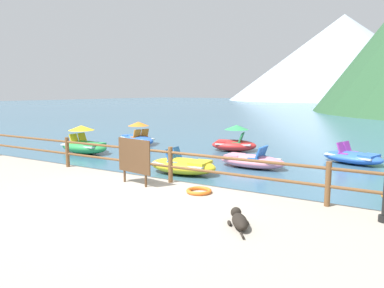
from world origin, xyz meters
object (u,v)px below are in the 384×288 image
at_px(dog_resting, 239,220).
at_px(pedal_boat_7, 234,142).
at_px(life_ring, 199,191).
at_px(sign_board, 134,157).
at_px(pedal_boat_0, 84,144).
at_px(pedal_boat_1, 353,157).
at_px(pedal_boat_2, 137,137).
at_px(pedal_boat_4, 183,165).
at_px(pedal_boat_6, 252,161).

relative_size(dog_resting, pedal_boat_7, 0.40).
xyz_separation_m(dog_resting, life_ring, (-1.71, 1.55, -0.08)).
distance_m(dog_resting, pedal_boat_7, 10.93).
height_order(sign_board, pedal_boat_0, sign_board).
relative_size(pedal_boat_1, pedal_boat_7, 1.11).
relative_size(dog_resting, pedal_boat_0, 0.38).
xyz_separation_m(pedal_boat_2, pedal_boat_4, (5.86, -4.74, -0.10)).
relative_size(pedal_boat_0, pedal_boat_1, 0.96).
relative_size(sign_board, pedal_boat_6, 0.47).
xyz_separation_m(life_ring, pedal_boat_0, (-8.44, 4.24, -0.03)).
bearing_deg(sign_board, pedal_boat_2, 128.87).
bearing_deg(pedal_boat_1, pedal_boat_0, -161.05).
xyz_separation_m(dog_resting, pedal_boat_7, (-4.57, 9.93, -0.11)).
relative_size(life_ring, pedal_boat_2, 0.22).
relative_size(dog_resting, life_ring, 1.56).
distance_m(dog_resting, life_ring, 2.31).
height_order(pedal_boat_0, pedal_boat_6, pedal_boat_0).
distance_m(pedal_boat_4, pedal_boat_7, 5.37).
bearing_deg(dog_resting, pedal_boat_6, 109.84).
bearing_deg(pedal_boat_6, sign_board, -101.59).
distance_m(life_ring, pedal_boat_6, 5.24).
xyz_separation_m(life_ring, pedal_boat_2, (-8.22, 7.77, -0.06)).
relative_size(sign_board, dog_resting, 1.25).
bearing_deg(pedal_boat_0, life_ring, -26.68).
distance_m(dog_resting, pedal_boat_2, 13.62).
bearing_deg(pedal_boat_6, pedal_boat_7, 123.88).
height_order(pedal_boat_2, pedal_boat_6, pedal_boat_2).
distance_m(dog_resting, pedal_boat_4, 6.13).
bearing_deg(pedal_boat_2, life_ring, -43.38).
bearing_deg(pedal_boat_7, pedal_boat_6, -56.12).
relative_size(pedal_boat_2, pedal_boat_6, 1.09).
height_order(pedal_boat_4, pedal_boat_7, pedal_boat_7).
bearing_deg(pedal_boat_2, dog_resting, -43.20).
relative_size(life_ring, pedal_boat_6, 0.24).
relative_size(life_ring, pedal_boat_1, 0.23).
xyz_separation_m(dog_resting, pedal_boat_0, (-10.15, 5.80, -0.11)).
distance_m(pedal_boat_1, pedal_boat_6, 4.16).
relative_size(pedal_boat_4, pedal_boat_7, 1.06).
height_order(pedal_boat_1, pedal_boat_6, pedal_boat_6).
height_order(life_ring, pedal_boat_7, pedal_boat_7).
height_order(pedal_boat_4, pedal_boat_6, pedal_boat_4).
bearing_deg(pedal_boat_2, pedal_boat_1, 1.05).
xyz_separation_m(pedal_boat_0, pedal_boat_4, (6.09, -1.22, -0.13)).
relative_size(pedal_boat_1, pedal_boat_4, 1.05).
xyz_separation_m(pedal_boat_4, pedal_boat_6, (1.63, 2.16, -0.03)).
height_order(pedal_boat_1, pedal_boat_2, pedal_boat_2).
xyz_separation_m(pedal_boat_0, pedal_boat_1, (10.82, 3.72, -0.17)).
bearing_deg(pedal_boat_6, pedal_boat_1, 41.79).
height_order(dog_resting, pedal_boat_2, pedal_boat_2).
xyz_separation_m(sign_board, life_ring, (1.82, 0.17, -0.68)).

